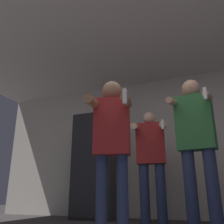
{
  "coord_description": "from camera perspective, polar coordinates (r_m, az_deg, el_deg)",
  "views": [
    {
      "loc": [
        0.78,
        -1.75,
        0.41
      ],
      "look_at": [
        -0.14,
        0.57,
        1.23
      ],
      "focal_mm": 40.0,
      "sensor_mm": 36.0,
      "label": 1
    }
  ],
  "objects": [
    {
      "name": "wall_back",
      "position": [
        4.7,
        11.76,
        -7.23
      ],
      "size": [
        7.0,
        0.06,
        2.55
      ],
      "color": "beige",
      "rests_on": "ground_plane"
    },
    {
      "name": "ceiling_slab",
      "position": [
        3.89,
        6.59,
        15.74
      ],
      "size": [
        7.0,
        3.3,
        0.05
      ],
      "color": "silver",
      "rests_on": "wall_back"
    },
    {
      "name": "refrigerator",
      "position": [
        4.62,
        -3.17,
        -12.06
      ],
      "size": [
        0.75,
        0.73,
        1.81
      ],
      "color": "#262628",
      "rests_on": "ground_plane"
    },
    {
      "name": "person_woman_foreground",
      "position": [
        2.54,
        -0.04,
        -5.66
      ],
      "size": [
        0.52,
        0.59,
        1.57
      ],
      "color": "navy",
      "rests_on": "ground_plane"
    },
    {
      "name": "person_man_side",
      "position": [
        3.15,
        18.7,
        -5.89
      ],
      "size": [
        0.54,
        0.49,
        1.8
      ],
      "color": "navy",
      "rests_on": "ground_plane"
    },
    {
      "name": "person_spectator_back",
      "position": [
        3.92,
        8.92,
        -10.01
      ],
      "size": [
        0.56,
        0.52,
        1.67
      ],
      "color": "navy",
      "rests_on": "ground_plane"
    }
  ]
}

